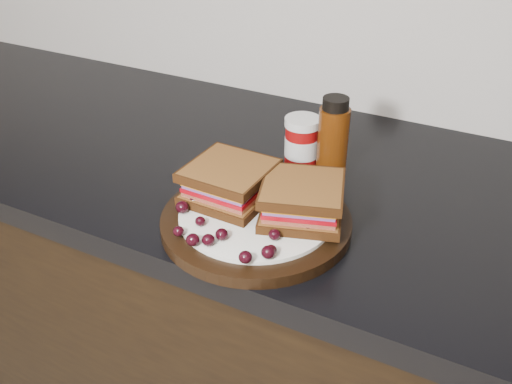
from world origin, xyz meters
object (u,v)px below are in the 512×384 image
at_px(sandwich_left, 229,182).
at_px(plate, 256,221).
at_px(oil_bottle, 333,138).
at_px(condiment_jar, 302,142).

bearing_deg(sandwich_left, plate, -17.47).
bearing_deg(oil_bottle, sandwich_left, -119.66).
distance_m(sandwich_left, oil_bottle, 0.20).
bearing_deg(plate, condiment_jar, 94.38).
relative_size(plate, oil_bottle, 1.98).
xyz_separation_m(plate, sandwich_left, (-0.05, 0.02, 0.04)).
height_order(condiment_jar, oil_bottle, oil_bottle).
height_order(plate, condiment_jar, condiment_jar).
relative_size(sandwich_left, condiment_jar, 1.31).
bearing_deg(oil_bottle, condiment_jar, 171.05).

